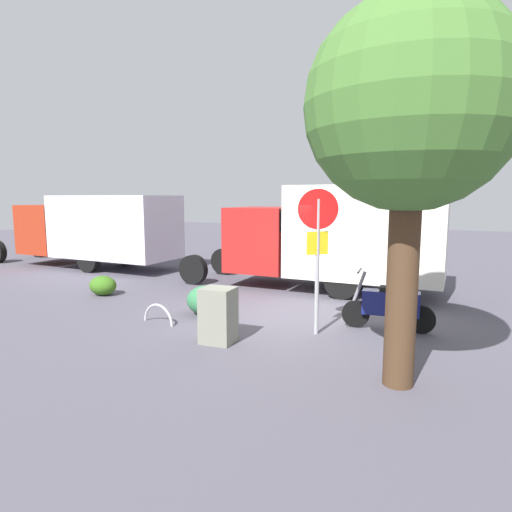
{
  "coord_description": "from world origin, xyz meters",
  "views": [
    {
      "loc": [
        -3.89,
        8.55,
        2.65
      ],
      "look_at": [
        0.38,
        -0.13,
        1.33
      ],
      "focal_mm": 30.32,
      "sensor_mm": 36.0,
      "label": 1
    }
  ],
  "objects_px": {
    "stop_sign": "(318,239)",
    "street_tree": "(410,109)",
    "box_truck_near": "(333,234)",
    "motorcycle": "(390,305)",
    "box_truck_far": "(95,227)",
    "bike_rack_hoop": "(158,323)",
    "utility_cabinet": "(218,315)"
  },
  "relations": [
    {
      "from": "motorcycle",
      "to": "stop_sign",
      "type": "relative_size",
      "value": 0.64
    },
    {
      "from": "motorcycle",
      "to": "stop_sign",
      "type": "distance_m",
      "value": 2.03
    },
    {
      "from": "utility_cabinet",
      "to": "bike_rack_hoop",
      "type": "distance_m",
      "value": 1.9
    },
    {
      "from": "street_tree",
      "to": "utility_cabinet",
      "type": "distance_m",
      "value": 4.63
    },
    {
      "from": "box_truck_near",
      "to": "stop_sign",
      "type": "bearing_deg",
      "value": 101.19
    },
    {
      "from": "motorcycle",
      "to": "street_tree",
      "type": "distance_m",
      "value": 4.19
    },
    {
      "from": "street_tree",
      "to": "bike_rack_hoop",
      "type": "bearing_deg",
      "value": -10.06
    },
    {
      "from": "box_truck_far",
      "to": "utility_cabinet",
      "type": "distance_m",
      "value": 10.21
    },
    {
      "from": "street_tree",
      "to": "bike_rack_hoop",
      "type": "distance_m",
      "value": 6.34
    },
    {
      "from": "street_tree",
      "to": "bike_rack_hoop",
      "type": "xyz_separation_m",
      "value": [
        5.0,
        -0.89,
        -3.8
      ]
    },
    {
      "from": "box_truck_far",
      "to": "motorcycle",
      "type": "bearing_deg",
      "value": 164.22
    },
    {
      "from": "box_truck_near",
      "to": "motorcycle",
      "type": "distance_m",
      "value": 3.99
    },
    {
      "from": "box_truck_near",
      "to": "utility_cabinet",
      "type": "bearing_deg",
      "value": 82.78
    },
    {
      "from": "box_truck_far",
      "to": "street_tree",
      "type": "relative_size",
      "value": 1.58
    },
    {
      "from": "motorcycle",
      "to": "stop_sign",
      "type": "bearing_deg",
      "value": 29.47
    },
    {
      "from": "box_truck_far",
      "to": "bike_rack_hoop",
      "type": "bearing_deg",
      "value": 144.62
    },
    {
      "from": "box_truck_far",
      "to": "street_tree",
      "type": "distance_m",
      "value": 13.39
    },
    {
      "from": "box_truck_far",
      "to": "stop_sign",
      "type": "relative_size",
      "value": 2.95
    },
    {
      "from": "stop_sign",
      "to": "box_truck_far",
      "type": "bearing_deg",
      "value": -22.12
    },
    {
      "from": "box_truck_far",
      "to": "street_tree",
      "type": "xyz_separation_m",
      "value": [
        -11.87,
        5.77,
        2.25
      ]
    },
    {
      "from": "stop_sign",
      "to": "street_tree",
      "type": "bearing_deg",
      "value": 136.8
    },
    {
      "from": "bike_rack_hoop",
      "to": "utility_cabinet",
      "type": "bearing_deg",
      "value": 165.25
    },
    {
      "from": "motorcycle",
      "to": "street_tree",
      "type": "xyz_separation_m",
      "value": [
        -0.54,
        2.56,
        3.28
      ]
    },
    {
      "from": "motorcycle",
      "to": "street_tree",
      "type": "height_order",
      "value": "street_tree"
    },
    {
      "from": "box_truck_far",
      "to": "stop_sign",
      "type": "bearing_deg",
      "value": 157.91
    },
    {
      "from": "utility_cabinet",
      "to": "box_truck_far",
      "type": "bearing_deg",
      "value": -31.76
    },
    {
      "from": "bike_rack_hoop",
      "to": "street_tree",
      "type": "bearing_deg",
      "value": 169.94
    },
    {
      "from": "box_truck_far",
      "to": "street_tree",
      "type": "bearing_deg",
      "value": 154.11
    },
    {
      "from": "stop_sign",
      "to": "bike_rack_hoop",
      "type": "height_order",
      "value": "stop_sign"
    },
    {
      "from": "stop_sign",
      "to": "street_tree",
      "type": "relative_size",
      "value": 0.53
    },
    {
      "from": "box_truck_far",
      "to": "bike_rack_hoop",
      "type": "height_order",
      "value": "box_truck_far"
    },
    {
      "from": "motorcycle",
      "to": "utility_cabinet",
      "type": "height_order",
      "value": "motorcycle"
    }
  ]
}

